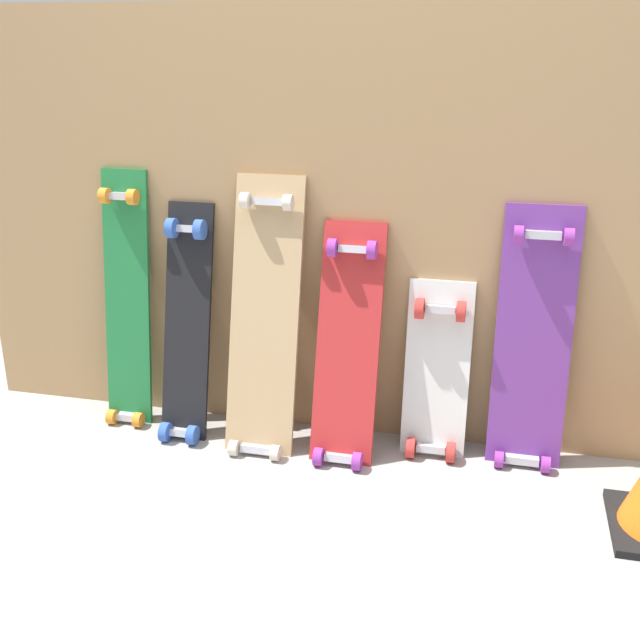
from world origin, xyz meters
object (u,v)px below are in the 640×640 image
object	(u,v)px
skateboard_black	(186,332)
skateboard_purple	(532,350)
skateboard_natural	(264,327)
skateboard_white	(436,379)
skateboard_green	(127,309)
skateboard_red	(347,354)

from	to	relation	value
skateboard_black	skateboard_purple	distance (m)	1.14
skateboard_natural	skateboard_purple	distance (m)	0.86
skateboard_white	skateboard_black	bearing A→B (deg)	-176.97
skateboard_green	skateboard_white	xyz separation A→B (m)	(1.09, 0.00, -0.15)
skateboard_black	skateboard_white	bearing A→B (deg)	3.03
skateboard_green	skateboard_red	size ratio (longest dim) A/B	1.17
skateboard_natural	skateboard_red	distance (m)	0.29
skateboard_green	skateboard_white	world-z (taller)	skateboard_green
skateboard_green	skateboard_natural	distance (m)	0.52
skateboard_black	skateboard_red	distance (m)	0.56
skateboard_white	skateboard_purple	xyz separation A→B (m)	(0.29, 0.01, 0.13)
skateboard_red	skateboard_white	xyz separation A→B (m)	(0.29, 0.06, -0.09)
skateboard_red	skateboard_black	bearing A→B (deg)	178.20
skateboard_black	skateboard_green	bearing A→B (deg)	169.37
skateboard_green	skateboard_black	distance (m)	0.25
skateboard_black	skateboard_white	distance (m)	0.86
skateboard_green	skateboard_natural	world-z (taller)	skateboard_natural
skateboard_natural	skateboard_green	bearing A→B (deg)	173.48
skateboard_black	skateboard_red	xyz separation A→B (m)	(0.56, -0.02, -0.02)
skateboard_red	skateboard_white	world-z (taller)	skateboard_red
skateboard_black	skateboard_white	size ratio (longest dim) A/B	1.34
skateboard_black	skateboard_natural	size ratio (longest dim) A/B	0.89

